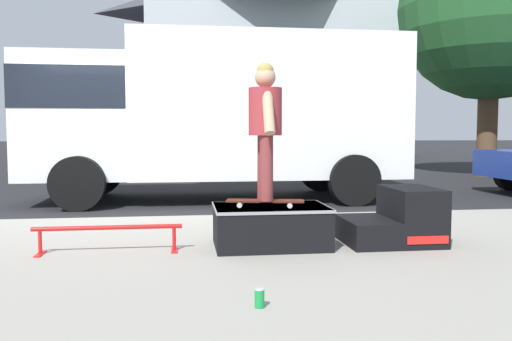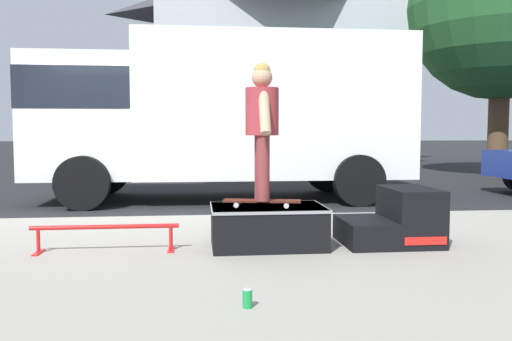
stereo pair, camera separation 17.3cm
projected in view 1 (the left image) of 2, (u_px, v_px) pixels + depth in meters
The scene contains 11 objects.
ground_plane at pixel (94, 220), 7.87m from camera, with size 140.00×140.00×0.00m, color black.
sidewalk_slab at pixel (40, 267), 4.90m from camera, with size 50.00×5.00×0.12m, color gray.
skate_box at pixel (270, 225), 5.50m from camera, with size 1.16×0.79×0.42m.
kicker_ramp at pixel (398, 220), 5.68m from camera, with size 0.97×0.80×0.59m.
grind_rail at pixel (108, 232), 5.23m from camera, with size 1.43×0.28×0.27m.
skateboard at pixel (265, 201), 5.42m from camera, with size 0.80×0.35×0.07m.
skater_kid at pixel (265, 120), 5.36m from camera, with size 0.33×0.70×1.37m.
soda_can at pixel (259, 298), 3.59m from camera, with size 0.07×0.07×0.13m.
box_truck at pixel (215, 110), 10.18m from camera, with size 6.91×2.63×3.05m.
street_tree_main at pixel (501, 14), 15.37m from camera, with size 5.72×5.20×7.41m.
house_behind at pixel (261, 61), 22.36m from camera, with size 9.54×8.23×8.40m.
Camera 1 is at (1.31, -8.05, 1.29)m, focal length 37.76 mm.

